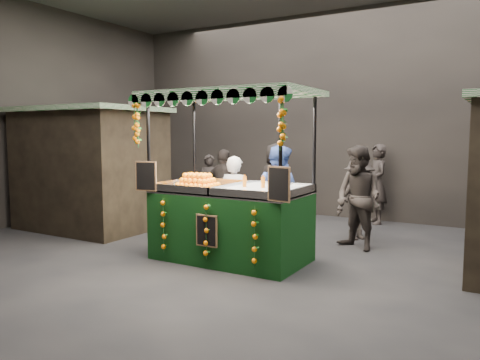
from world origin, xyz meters
The scene contains 12 objects.
ground centered at (0.00, 0.00, 0.00)m, with size 12.00×12.00×0.00m, color black.
market_hall centered at (0.00, 0.00, 3.38)m, with size 12.10×10.10×5.05m.
neighbour_stall_left centered at (-4.40, 1.00, 1.31)m, with size 3.00×2.20×2.60m.
juice_stall centered at (-0.40, 0.26, 0.84)m, with size 2.80×1.65×2.71m.
vendor_grey centered at (-0.85, 1.13, 0.82)m, with size 0.64×0.45×1.65m.
vendor_blue centered at (-0.10, 1.43, 0.92)m, with size 1.05×0.91×1.84m.
shopper_0 centered at (-3.01, 3.53, 0.77)m, with size 0.66×0.56×1.53m.
shopper_1 centered at (1.18, 2.01, 0.92)m, with size 1.11×1.02×1.84m.
shopper_2 centered at (-1.90, 2.45, 0.86)m, with size 1.01×0.43×1.71m.
shopper_3 centered at (0.95, 2.80, 0.78)m, with size 1.07×1.16×1.57m.
shopper_4 centered at (-1.16, 3.50, 0.91)m, with size 0.91×0.60×1.83m.
shopper_6 centered at (0.85, 4.60, 0.91)m, with size 0.73×0.79×1.81m.
Camera 1 is at (3.49, -6.09, 2.05)m, focal length 35.04 mm.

